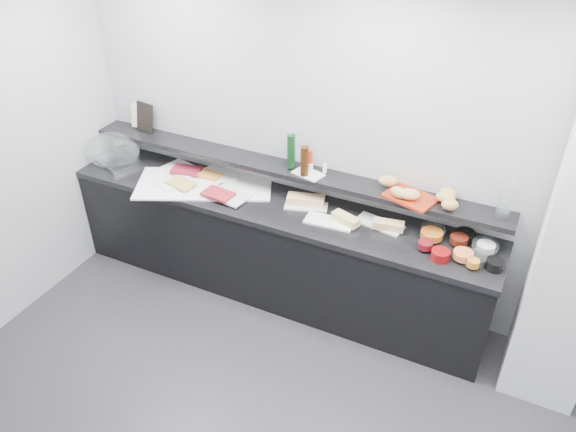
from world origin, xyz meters
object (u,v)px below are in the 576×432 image
at_px(framed_print, 144,117).
at_px(condiment_tray, 308,174).
at_px(bread_tray, 410,197).
at_px(carafe, 506,199).
at_px(cloche_base, 117,161).
at_px(sandwich_plate_mid, 329,222).

relative_size(framed_print, condiment_tray, 1.10).
distance_m(condiment_tray, bread_tray, 0.82).
distance_m(bread_tray, carafe, 0.65).
height_order(cloche_base, bread_tray, bread_tray).
xyz_separation_m(cloche_base, carafe, (3.27, 0.19, 0.38)).
height_order(framed_print, carafe, carafe).
height_order(sandwich_plate_mid, condiment_tray, condiment_tray).
distance_m(cloche_base, bread_tray, 2.65).
height_order(condiment_tray, carafe, carafe).
relative_size(sandwich_plate_mid, condiment_tray, 1.58).
bearing_deg(carafe, cloche_base, -176.76).
distance_m(cloche_base, framed_print, 0.47).
bearing_deg(cloche_base, carafe, 23.82).
height_order(cloche_base, carafe, carafe).
xyz_separation_m(sandwich_plate_mid, carafe, (1.18, 0.23, 0.39)).
distance_m(framed_print, carafe, 3.09).
bearing_deg(framed_print, bread_tray, 6.99).
bearing_deg(framed_print, carafe, 7.99).
distance_m(framed_print, condiment_tray, 1.64).
height_order(sandwich_plate_mid, carafe, carafe).
height_order(framed_print, condiment_tray, framed_print).
height_order(cloche_base, sandwich_plate_mid, cloche_base).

